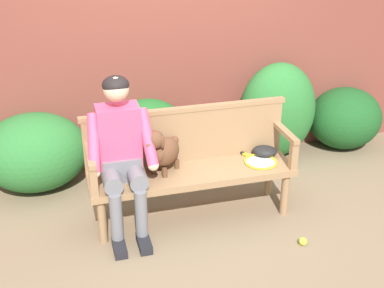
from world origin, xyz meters
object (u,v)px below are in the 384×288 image
at_px(baseball_glove, 265,151).
at_px(tennis_ball, 303,241).
at_px(tennis_racket, 258,160).
at_px(garden_bench, 192,177).
at_px(person_seated, 121,150).
at_px(dog_on_bench, 163,150).

distance_m(baseball_glove, tennis_ball, 0.88).
height_order(tennis_racket, baseball_glove, baseball_glove).
bearing_deg(garden_bench, person_seated, -179.17).
relative_size(dog_on_bench, tennis_ball, 6.39).
xyz_separation_m(person_seated, dog_on_bench, (0.35, 0.04, -0.06)).
relative_size(dog_on_bench, tennis_racket, 0.74).
bearing_deg(baseball_glove, garden_bench, -148.29).
bearing_deg(tennis_ball, dog_on_bench, 146.03).
distance_m(garden_bench, baseball_glove, 0.72).
relative_size(garden_bench, person_seated, 1.32).
relative_size(garden_bench, dog_on_bench, 4.15).
height_order(person_seated, tennis_racket, person_seated).
relative_size(garden_bench, baseball_glove, 7.96).
bearing_deg(tennis_ball, tennis_racket, 103.20).
height_order(garden_bench, dog_on_bench, dog_on_bench).
distance_m(garden_bench, dog_on_bench, 0.37).
height_order(dog_on_bench, tennis_ball, dog_on_bench).
bearing_deg(person_seated, baseball_glove, 4.71).
bearing_deg(person_seated, dog_on_bench, 6.32).
height_order(person_seated, baseball_glove, person_seated).
distance_m(garden_bench, person_seated, 0.68).
xyz_separation_m(baseball_glove, tennis_ball, (0.06, -0.74, -0.47)).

